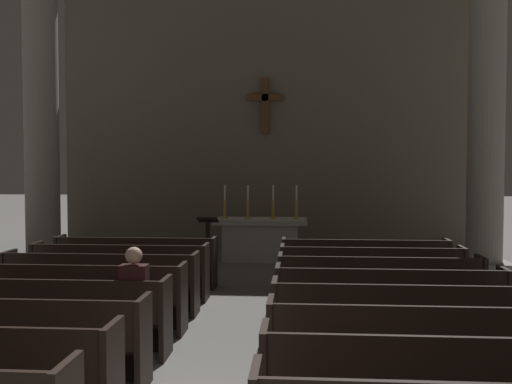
# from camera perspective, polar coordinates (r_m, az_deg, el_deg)

# --- Properties ---
(pew_left_row_3) EXTENTS (2.99, 0.50, 0.95)m
(pew_left_row_3) POSITION_cam_1_polar(r_m,az_deg,el_deg) (6.78, -23.18, -12.98)
(pew_left_row_3) COLOR black
(pew_left_row_3) RESTS_ON ground
(pew_left_row_4) EXTENTS (2.99, 0.50, 0.95)m
(pew_left_row_4) POSITION_cam_1_polar(r_m,az_deg,el_deg) (7.64, -19.70, -11.15)
(pew_left_row_4) COLOR black
(pew_left_row_4) RESTS_ON ground
(pew_left_row_5) EXTENTS (2.99, 0.50, 0.95)m
(pew_left_row_5) POSITION_cam_1_polar(r_m,az_deg,el_deg) (8.53, -16.97, -9.67)
(pew_left_row_5) COLOR black
(pew_left_row_5) RESTS_ON ground
(pew_left_row_6) EXTENTS (2.99, 0.50, 0.95)m
(pew_left_row_6) POSITION_cam_1_polar(r_m,az_deg,el_deg) (9.44, -14.78, -8.46)
(pew_left_row_6) COLOR black
(pew_left_row_6) RESTS_ON ground
(pew_left_row_7) EXTENTS (2.99, 0.50, 0.95)m
(pew_left_row_7) POSITION_cam_1_polar(r_m,az_deg,el_deg) (10.36, -12.98, -7.45)
(pew_left_row_7) COLOR black
(pew_left_row_7) RESTS_ON ground
(pew_left_row_8) EXTENTS (2.99, 0.50, 0.95)m
(pew_left_row_8) POSITION_cam_1_polar(r_m,az_deg,el_deg) (11.29, -11.49, -6.60)
(pew_left_row_8) COLOR black
(pew_left_row_8) RESTS_ON ground
(pew_right_row_3) EXTENTS (2.99, 0.50, 0.95)m
(pew_right_row_3) POSITION_cam_1_polar(r_m,az_deg,el_deg) (6.17, 15.53, -14.42)
(pew_right_row_3) COLOR black
(pew_right_row_3) RESTS_ON ground
(pew_right_row_4) EXTENTS (2.99, 0.50, 0.95)m
(pew_right_row_4) POSITION_cam_1_polar(r_m,az_deg,el_deg) (7.11, 13.95, -12.12)
(pew_right_row_4) COLOR black
(pew_right_row_4) RESTS_ON ground
(pew_right_row_5) EXTENTS (2.99, 0.50, 0.95)m
(pew_right_row_5) POSITION_cam_1_polar(r_m,az_deg,el_deg) (8.05, 12.75, -10.35)
(pew_right_row_5) COLOR black
(pew_right_row_5) RESTS_ON ground
(pew_right_row_6) EXTENTS (2.99, 0.50, 0.95)m
(pew_right_row_6) POSITION_cam_1_polar(r_m,az_deg,el_deg) (9.01, 11.81, -8.95)
(pew_right_row_6) COLOR black
(pew_right_row_6) RESTS_ON ground
(pew_right_row_7) EXTENTS (2.99, 0.50, 0.95)m
(pew_right_row_7) POSITION_cam_1_polar(r_m,az_deg,el_deg) (9.97, 11.06, -7.82)
(pew_right_row_7) COLOR black
(pew_right_row_7) RESTS_ON ground
(pew_right_row_8) EXTENTS (2.99, 0.50, 0.95)m
(pew_right_row_8) POSITION_cam_1_polar(r_m,az_deg,el_deg) (10.94, 10.45, -6.89)
(pew_right_row_8) COLOR black
(pew_right_row_8) RESTS_ON ground
(column_left_second) EXTENTS (1.14, 1.14, 6.41)m
(column_left_second) POSITION_cam_1_polar(r_m,az_deg,el_deg) (14.24, -19.98, 5.86)
(column_left_second) COLOR #9E998E
(column_left_second) RESTS_ON ground
(column_right_second) EXTENTS (1.14, 1.14, 6.41)m
(column_right_second) POSITION_cam_1_polar(r_m,az_deg,el_deg) (13.59, 21.31, 6.01)
(column_right_second) COLOR #9E998E
(column_right_second) RESTS_ON ground
(altar) EXTENTS (2.20, 0.90, 1.01)m
(altar) POSITION_cam_1_polar(r_m,az_deg,el_deg) (14.06, 0.43, -4.49)
(altar) COLOR #BCB7AD
(altar) RESTS_ON ground
(candlestick_outer_left) EXTENTS (0.16, 0.16, 0.79)m
(candlestick_outer_left) POSITION_cam_1_polar(r_m,az_deg,el_deg) (14.07, -3.02, -1.48)
(candlestick_outer_left) COLOR #B79338
(candlestick_outer_left) RESTS_ON altar
(candlestick_inner_left) EXTENTS (0.16, 0.16, 0.79)m
(candlestick_inner_left) POSITION_cam_1_polar(r_m,az_deg,el_deg) (14.01, -0.79, -1.49)
(candlestick_inner_left) COLOR #B79338
(candlestick_inner_left) RESTS_ON altar
(candlestick_inner_right) EXTENTS (0.16, 0.16, 0.79)m
(candlestick_inner_right) POSITION_cam_1_polar(r_m,az_deg,el_deg) (13.97, 1.66, -1.51)
(candlestick_inner_right) COLOR #B79338
(candlestick_inner_right) RESTS_ON altar
(candlestick_outer_right) EXTENTS (0.16, 0.16, 0.79)m
(candlestick_outer_right) POSITION_cam_1_polar(r_m,az_deg,el_deg) (13.96, 3.92, -1.51)
(candlestick_outer_right) COLOR #B79338
(candlestick_outer_right) RESTS_ON altar
(apse_with_cross) EXTENTS (11.00, 0.43, 6.99)m
(apse_with_cross) POSITION_cam_1_polar(r_m,az_deg,el_deg) (16.08, 0.94, 6.99)
(apse_with_cross) COLOR #706656
(apse_with_cross) RESTS_ON ground
(lectern) EXTENTS (0.44, 0.36, 1.15)m
(lectern) POSITION_cam_1_polar(r_m,az_deg,el_deg) (13.00, -4.67, -5.02)
(lectern) COLOR black
(lectern) RESTS_ON ground
(lone_worshipper) EXTENTS (0.32, 0.43, 1.32)m
(lone_worshipper) POSITION_cam_1_polar(r_m,az_deg,el_deg) (7.26, -11.50, -10.04)
(lone_worshipper) COLOR #26262B
(lone_worshipper) RESTS_ON ground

